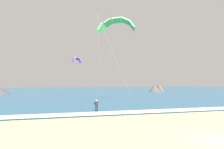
# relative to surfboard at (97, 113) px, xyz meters

# --- Properties ---
(ground_plane) EXTENTS (200.00, 200.00, 0.00)m
(ground_plane) POSITION_rel_surfboard_xyz_m (5.37, -14.56, -0.03)
(ground_plane) COLOR beige
(sea) EXTENTS (200.00, 120.00, 0.20)m
(sea) POSITION_rel_surfboard_xyz_m (5.37, 57.18, 0.07)
(sea) COLOR teal
(sea) RESTS_ON ground
(surf_foam) EXTENTS (200.00, 2.56, 0.04)m
(surf_foam) POSITION_rel_surfboard_xyz_m (5.37, -1.82, 0.19)
(surf_foam) COLOR white
(surf_foam) RESTS_ON sea
(surfboard) EXTENTS (0.87, 1.47, 0.09)m
(surfboard) POSITION_rel_surfboard_xyz_m (0.00, 0.00, 0.00)
(surfboard) COLOR yellow
(surfboard) RESTS_ON ground
(kitesurfer) EXTENTS (0.63, 0.63, 1.69)m
(kitesurfer) POSITION_rel_surfboard_xyz_m (-0.01, 0.02, 0.91)
(kitesurfer) COLOR #232328
(kitesurfer) RESTS_ON ground
(kite_primary) EXTENTS (6.93, 7.77, 13.20)m
(kite_primary) POSITION_rel_surfboard_xyz_m (4.50, 6.13, 13.35)
(kite_primary) COLOR green
(kite_distant) EXTENTS (3.63, 4.08, 1.77)m
(kite_distant) POSITION_rel_surfboard_xyz_m (1.69, 39.00, 10.69)
(kite_distant) COLOR purple
(headland_right) EXTENTS (7.57, 7.07, 3.01)m
(headland_right) POSITION_rel_surfboard_xyz_m (32.97, 46.44, 1.43)
(headland_right) COLOR #47423D
(headland_right) RESTS_ON ground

